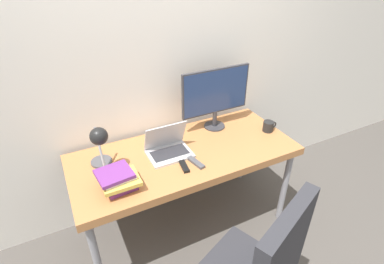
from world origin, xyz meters
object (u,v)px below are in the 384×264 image
laptop (168,148)px  book_stack (119,180)px  monitor (216,94)px  desk_lamp (99,142)px  mug (268,126)px

laptop → book_stack: (-0.42, -0.21, 0.02)m
laptop → monitor: monitor is taller
monitor → desk_lamp: bearing=-169.5°
laptop → mug: (0.86, -0.08, -0.01)m
monitor → mug: size_ratio=4.68×
desk_lamp → mug: desk_lamp is taller
monitor → book_stack: size_ratio=2.31×
desk_lamp → laptop: bearing=-0.6°
desk_lamp → book_stack: 0.28m
laptop → desk_lamp: desk_lamp is taller
book_stack → mug: book_stack is taller
mug → laptop: bearing=174.8°
laptop → monitor: 0.59m
desk_lamp → monitor: bearing=10.5°
laptop → book_stack: bearing=-153.3°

